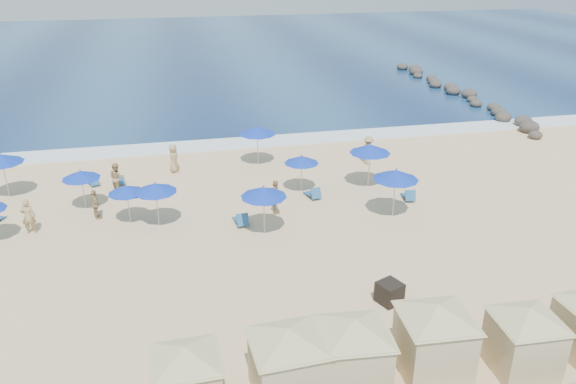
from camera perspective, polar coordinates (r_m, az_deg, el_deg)
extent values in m
plane|color=beige|center=(26.54, -4.32, -5.95)|extent=(160.00, 160.00, 0.00)
cube|color=navy|center=(79.03, -10.26, 13.86)|extent=(160.00, 80.00, 0.06)
cube|color=white|center=(40.66, -7.48, 4.78)|extent=(160.00, 2.50, 0.08)
ellipsoid|color=#2F2A27|center=(45.56, 23.84, 5.32)|extent=(1.00, 1.00, 0.65)
ellipsoid|color=#2F2A27|center=(46.95, 23.32, 6.09)|extent=(1.48, 1.48, 0.96)
ellipsoid|color=#2F2A27|center=(48.40, 22.81, 6.63)|extent=(1.40, 1.40, 0.91)
ellipsoid|color=#2F2A27|center=(49.13, 21.03, 7.12)|extent=(1.32, 1.32, 0.86)
ellipsoid|color=#2F2A27|center=(50.60, 20.60, 7.61)|extent=(1.24, 1.24, 0.81)
ellipsoid|color=#2F2A27|center=(52.08, 20.19, 8.07)|extent=(1.16, 1.16, 0.75)
ellipsoid|color=#2F2A27|center=(52.88, 18.57, 8.49)|extent=(1.08, 1.08, 0.70)
ellipsoid|color=#2F2A27|center=(54.38, 18.23, 8.91)|extent=(1.00, 1.00, 0.65)
ellipsoid|color=#2F2A27|center=(55.84, 17.93, 9.46)|extent=(1.48, 1.48, 0.96)
ellipsoid|color=#2F2A27|center=(56.71, 16.45, 9.82)|extent=(1.40, 1.40, 0.91)
ellipsoid|color=#2F2A27|center=(58.22, 16.18, 10.18)|extent=(1.32, 1.32, 0.86)
ellipsoid|color=#2F2A27|center=(59.14, 14.78, 10.51)|extent=(1.24, 1.24, 0.81)
ellipsoid|color=#2F2A27|center=(60.66, 14.56, 10.83)|extent=(1.16, 1.16, 0.75)
ellipsoid|color=#2F2A27|center=(62.19, 14.36, 11.13)|extent=(1.08, 1.08, 0.70)
ellipsoid|color=#2F2A27|center=(63.15, 13.06, 11.42)|extent=(1.00, 1.00, 0.65)
ellipsoid|color=#2F2A27|center=(64.65, 12.92, 11.83)|extent=(1.48, 1.48, 0.96)
ellipsoid|color=#2F2A27|center=(66.19, 12.76, 12.10)|extent=(1.40, 1.40, 0.91)
ellipsoid|color=#2F2A27|center=(67.20, 11.56, 12.35)|extent=(1.32, 1.32, 0.86)
cube|color=black|center=(23.08, 10.27, -10.02)|extent=(1.15, 1.15, 0.88)
cube|color=tan|center=(17.53, -10.39, -16.43)|extent=(2.08, 2.08, 0.08)
pyramid|color=tan|center=(17.23, -10.51, -15.20)|extent=(4.22, 4.22, 0.48)
cube|color=#CCB58B|center=(18.27, -0.02, -17.61)|extent=(2.23, 2.23, 2.11)
cube|color=tan|center=(17.59, -0.02, -15.03)|extent=(2.34, 2.34, 0.08)
pyramid|color=tan|center=(17.26, -0.02, -13.66)|extent=(4.62, 4.62, 0.53)
cube|color=#CCB58B|center=(18.74, 6.58, -16.57)|extent=(2.26, 2.26, 2.10)
cube|color=tan|center=(18.08, 6.74, -14.03)|extent=(2.38, 2.38, 0.08)
pyramid|color=tan|center=(17.77, 6.82, -12.70)|extent=(4.58, 4.58, 0.52)
cube|color=#CCB58B|center=(19.76, 14.56, -14.78)|extent=(2.25, 2.25, 2.13)
cube|color=tan|center=(19.13, 14.89, -12.28)|extent=(2.36, 2.36, 0.09)
pyramid|color=tan|center=(18.83, 15.06, -10.96)|extent=(4.66, 4.66, 0.53)
cube|color=#CCB58B|center=(20.83, 22.77, -14.11)|extent=(2.04, 2.04, 1.95)
cube|color=tan|center=(20.27, 23.21, -11.90)|extent=(2.15, 2.15, 0.08)
pyramid|color=tan|center=(20.01, 23.43, -10.76)|extent=(4.28, 4.28, 0.49)
cylinder|color=#A5A8AD|center=(35.36, -26.74, 1.16)|extent=(0.06, 0.06, 2.11)
cone|color=#1030AF|center=(34.95, -27.11, 3.05)|extent=(2.34, 2.34, 0.50)
sphere|color=#1030AF|center=(34.86, -27.20, 3.52)|extent=(0.09, 0.09, 0.09)
cylinder|color=#A5A8AD|center=(32.12, -20.05, -0.11)|extent=(0.05, 0.05, 1.82)
cone|color=#1030AF|center=(31.72, -20.32, 1.67)|extent=(2.02, 2.02, 0.43)
sphere|color=#1030AF|center=(31.63, -20.39, 2.11)|extent=(0.08, 0.08, 0.08)
cylinder|color=#A5A8AD|center=(29.81, -15.88, -1.52)|extent=(0.04, 0.04, 1.71)
cone|color=#1030AF|center=(29.40, -16.09, 0.26)|extent=(1.89, 1.89, 0.40)
sphere|color=#1030AF|center=(29.31, -16.15, 0.70)|extent=(0.07, 0.07, 0.07)
cylinder|color=#A5A8AD|center=(29.07, -13.11, -1.63)|extent=(0.05, 0.05, 1.93)
cone|color=#1030AF|center=(28.61, -13.32, 0.44)|extent=(2.14, 2.14, 0.46)
sphere|color=#1030AF|center=(28.51, -13.38, 0.96)|extent=(0.08, 0.08, 0.08)
cylinder|color=#A5A8AD|center=(32.35, 1.36, 1.55)|extent=(0.05, 0.05, 1.80)
cone|color=#1030AF|center=(31.96, 1.38, 3.32)|extent=(1.99, 1.99, 0.43)
sphere|color=#1030AF|center=(31.87, 1.38, 3.76)|extent=(0.08, 0.08, 0.08)
cylinder|color=#A5A8AD|center=(27.55, -2.44, -2.31)|extent=(0.05, 0.05, 2.06)
cone|color=#1030AF|center=(27.04, -2.49, 0.01)|extent=(2.27, 2.27, 0.49)
sphere|color=#1030AF|center=(26.92, -2.50, 0.59)|extent=(0.09, 0.09, 0.09)
cylinder|color=#A5A8AD|center=(36.46, -3.09, 4.40)|extent=(0.06, 0.06, 2.12)
cone|color=#1030AF|center=(36.07, -3.13, 6.28)|extent=(2.34, 2.34, 0.50)
sphere|color=#1030AF|center=(35.98, -3.14, 6.75)|extent=(0.09, 0.09, 0.09)
cylinder|color=#A5A8AD|center=(33.27, 8.22, 2.29)|extent=(0.06, 0.06, 2.17)
cone|color=#1030AF|center=(32.83, 8.35, 4.38)|extent=(2.40, 2.40, 0.52)
sphere|color=#1030AF|center=(32.72, 8.38, 4.90)|extent=(0.09, 0.09, 0.09)
cylinder|color=#A5A8AD|center=(29.78, 10.72, -0.54)|extent=(0.06, 0.06, 2.16)
cone|color=#1030AF|center=(29.28, 10.90, 1.74)|extent=(2.39, 2.39, 0.51)
sphere|color=#1030AF|center=(29.17, 10.95, 2.31)|extent=(0.09, 0.09, 0.09)
cube|color=#255989|center=(35.59, -19.22, 0.99)|extent=(0.90, 1.24, 0.31)
cube|color=#255989|center=(35.08, -19.07, 1.08)|extent=(0.60, 0.48, 0.54)
cube|color=#255989|center=(35.28, -16.70, 1.12)|extent=(0.64, 1.13, 0.30)
cube|color=#255989|center=(34.78, -16.69, 1.18)|extent=(0.54, 0.36, 0.52)
cube|color=#255989|center=(29.03, -4.86, -2.83)|extent=(0.73, 1.34, 0.36)
cube|color=#255989|center=(28.44, -4.62, -2.82)|extent=(0.64, 0.41, 0.63)
cube|color=#255989|center=(31.96, 2.44, -0.18)|extent=(0.82, 1.33, 0.34)
cube|color=#255989|center=(31.43, 2.86, -0.12)|extent=(0.64, 0.45, 0.60)
cube|color=#255989|center=(32.40, 12.07, -0.37)|extent=(0.77, 1.31, 0.34)
cube|color=#255989|center=(31.85, 12.33, -0.35)|extent=(0.63, 0.43, 0.60)
imported|color=tan|center=(30.41, -24.88, -2.26)|extent=(0.68, 0.46, 1.85)
imported|color=tan|center=(33.71, -17.01, 1.39)|extent=(1.05, 1.09, 1.78)
imported|color=tan|center=(29.67, -1.28, -0.51)|extent=(0.71, 1.18, 1.87)
imported|color=tan|center=(36.85, 8.15, 4.21)|extent=(0.91, 1.32, 1.89)
imported|color=tan|center=(35.94, -11.54, 3.38)|extent=(0.65, 0.93, 1.81)
imported|color=tan|center=(30.77, -18.99, -1.21)|extent=(0.72, 1.03, 1.62)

